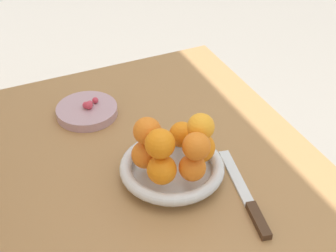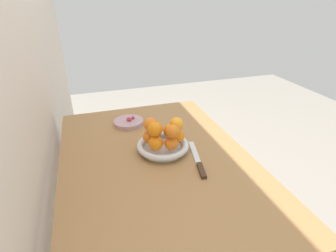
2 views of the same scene
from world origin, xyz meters
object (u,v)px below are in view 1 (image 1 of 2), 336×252
orange_8 (201,127)px  candy_ball_3 (86,105)px  candy_ball_1 (95,100)px  knife (247,199)px  orange_6 (147,131)px  orange_1 (182,134)px  candy_ball_0 (90,103)px  orange_5 (192,168)px  orange_9 (196,146)px  orange_7 (160,144)px  candy_dish (87,111)px  orange_3 (145,155)px  orange_0 (200,148)px  orange_4 (162,170)px  candy_ball_2 (89,105)px  fruit_bowl (172,169)px  dining_table (164,228)px  orange_2 (153,138)px

orange_8 → candy_ball_3: size_ratio=3.23×
candy_ball_1 → knife: candy_ball_1 is taller
orange_6 → orange_8: (-0.04, -0.10, 0.00)m
orange_1 → candy_ball_0: bearing=27.4°
candy_ball_3 → knife: size_ratio=0.07×
orange_5 → candy_ball_1: size_ratio=3.57×
orange_9 → orange_7: bearing=66.0°
candy_dish → orange_3: (-0.28, -0.04, 0.06)m
orange_6 → orange_0: bearing=-106.3°
orange_3 → orange_4: orange_4 is taller
orange_3 → candy_ball_1: (0.29, 0.02, -0.04)m
orange_0 → orange_9: orange_9 is taller
orange_9 → candy_ball_2: 0.38m
fruit_bowl → candy_ball_2: (0.28, 0.09, 0.01)m
candy_dish → orange_3: 0.29m
candy_ball_0 → orange_4: bearing=-172.6°
dining_table → orange_8: (0.03, -0.09, 0.22)m
dining_table → knife: knife is taller
orange_6 → candy_ball_3: (0.27, 0.05, -0.09)m
candy_dish → orange_9: bearing=-161.8°
candy_ball_1 → candy_ball_3: size_ratio=0.90×
orange_7 → orange_1: bearing=-47.0°
orange_4 → orange_9: (-0.02, -0.06, 0.05)m
candy_ball_0 → orange_1: bearing=-152.6°
orange_0 → candy_ball_0: bearing=24.8°
orange_5 → knife: bearing=-126.2°
orange_5 → orange_6: (0.08, 0.06, 0.06)m
orange_3 → candy_ball_3: bearing=9.1°
candy_dish → candy_ball_3: candy_ball_3 is taller
orange_1 → orange_8: bearing=-172.2°
candy_ball_0 → candy_ball_2: candy_ball_2 is taller
orange_4 → candy_ball_1: bearing=4.6°
orange_9 → candy_ball_1: size_ratio=3.61×
orange_2 → dining_table: bearing=167.4°
orange_4 → orange_6: bearing=4.5°
orange_2 → orange_4: (-0.10, 0.03, 0.00)m
orange_2 → orange_6: 0.08m
orange_1 → orange_7: size_ratio=0.94×
orange_5 → candy_ball_0: 0.37m
orange_9 → candy_ball_0: (0.36, 0.11, -0.09)m
candy_ball_0 → candy_ball_1: 0.02m
orange_6 → orange_4: bearing=-175.5°
fruit_bowl → candy_ball_2: size_ratio=10.81×
orange_1 → orange_4: size_ratio=0.94×
fruit_bowl → orange_6: orange_6 is taller
candy_dish → candy_ball_2: candy_ball_2 is taller
fruit_bowl → orange_5: 0.08m
candy_ball_0 → candy_ball_2: 0.01m
orange_4 → orange_5: bearing=-105.6°
dining_table → candy_dish: 0.36m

